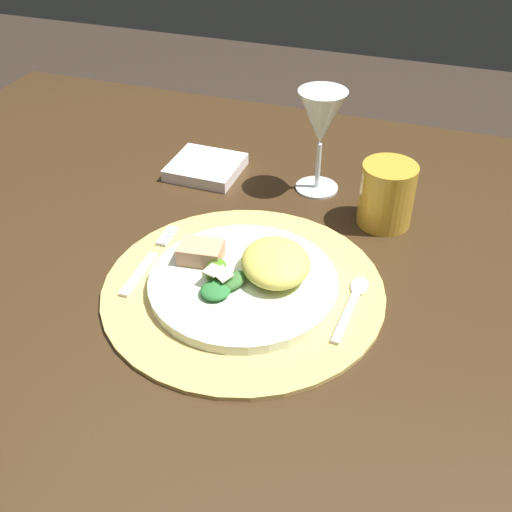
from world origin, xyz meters
TOP-DOWN VIEW (x-y plane):
  - dining_table at (0.00, 0.00)m, footprint 1.30×1.04m
  - placemat at (0.07, -0.05)m, footprint 0.36×0.36m
  - dinner_plate at (0.07, -0.05)m, footprint 0.24×0.24m
  - pasta_serving at (0.10, -0.02)m, footprint 0.12×0.13m
  - salad_greens at (0.04, -0.07)m, footprint 0.06×0.08m
  - bread_piece at (0.00, -0.03)m, footprint 0.06×0.05m
  - fork at (-0.07, -0.04)m, footprint 0.02×0.16m
  - spoon at (0.20, -0.03)m, footprint 0.02×0.13m
  - napkin at (-0.10, 0.22)m, footprint 0.11×0.11m
  - wine_glass at (0.09, 0.23)m, footprint 0.07×0.07m
  - amber_tumbler at (0.21, 0.17)m, footprint 0.08×0.08m

SIDE VIEW (x-z plane):
  - dining_table at x=0.00m, z-range 0.23..0.98m
  - placemat at x=0.07m, z-range 0.75..0.76m
  - fork at x=-0.07m, z-range 0.76..0.76m
  - spoon at x=0.20m, z-range 0.76..0.76m
  - napkin at x=-0.10m, z-range 0.75..0.77m
  - dinner_plate at x=0.07m, z-range 0.76..0.77m
  - salad_greens at x=0.04m, z-range 0.77..0.79m
  - bread_piece at x=0.00m, z-range 0.77..0.79m
  - pasta_serving at x=0.10m, z-range 0.77..0.81m
  - amber_tumbler at x=0.21m, z-range 0.75..0.85m
  - wine_glass at x=0.09m, z-range 0.79..0.95m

